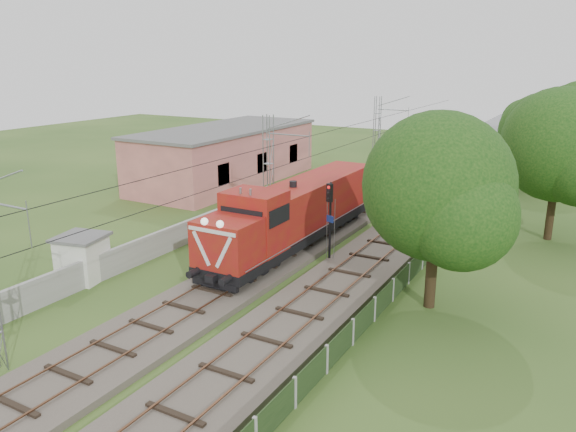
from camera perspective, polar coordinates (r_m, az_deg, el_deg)
The scene contains 14 objects.
ground at distance 27.46m, azimuth -9.66°, elevation -9.28°, with size 140.00×140.00×0.00m, color #2F4D1D.
track_main at distance 32.66m, azimuth -1.97°, elevation -4.54°, with size 4.20×70.00×0.45m.
track_side at distance 42.20m, azimuth 13.16°, elevation -0.22°, with size 4.20×80.00×0.45m.
catenary at distance 37.19m, azimuth -1.92°, elevation 4.19°, with size 3.31×70.00×8.00m.
boundary_wall at distance 39.88m, azimuth -6.24°, elevation 0.03°, with size 0.25×40.00×1.50m, color #9E9E99.
station_building at distance 53.83m, azimuth -6.29°, elevation 6.21°, with size 8.40×20.40×5.22m.
fence at distance 25.95m, azimuth 8.76°, elevation -9.34°, with size 0.12×32.00×1.20m.
locomotive at distance 34.83m, azimuth 0.91°, elevation 0.45°, with size 3.11×17.79×4.52m.
coach_rake at distance 94.54m, azimuth 22.83°, elevation 9.14°, with size 3.02×112.74×3.49m.
signal_post at distance 31.86m, azimuth 4.27°, elevation 0.77°, with size 0.51×0.41×4.80m.
relay_hut at distance 31.93m, azimuth -20.16°, elevation -3.99°, with size 2.88×2.88×2.49m.
tree_a at distance 26.30m, azimuth 15.13°, elevation 2.73°, with size 7.22×6.87×9.36m.
tree_b at distance 39.45m, azimuth 26.00°, elevation 6.39°, with size 7.61×7.25×9.87m.
tree_c at distance 54.57m, azimuth 23.81°, elevation 7.85°, with size 6.45×6.15×8.36m.
Camera 1 is at (15.96, -19.13, 11.56)m, focal length 35.00 mm.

